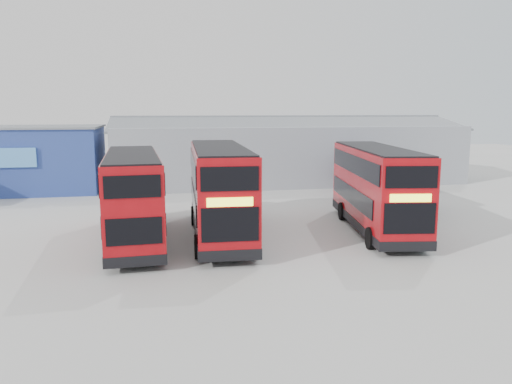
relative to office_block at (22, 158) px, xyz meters
name	(u,v)px	position (x,y,z in m)	size (l,w,h in m)	color
ground_plane	(229,237)	(14.00, -17.99, -2.58)	(120.00, 120.00, 0.00)	#AAAAA4
office_block	(22,158)	(0.00, 0.00, 0.00)	(12.30, 8.32, 5.12)	navy
maintenance_shed	(284,151)	(22.00, 2.01, 0.02)	(30.50, 12.00, 5.89)	#969BA4
double_decker_left	(133,198)	(9.34, -18.05, -0.42)	(2.98, 10.38, 4.34)	#A0090F
double_decker_centre	(220,192)	(13.58, -17.79, -0.29)	(3.18, 10.99, 4.60)	#A0090F
double_decker_right	(376,190)	(21.88, -18.12, -0.37)	(4.13, 10.75, 4.45)	#A0090F
single_decker_blue	(380,181)	(25.88, -10.18, -1.10)	(3.17, 11.13, 2.98)	#0C0D38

